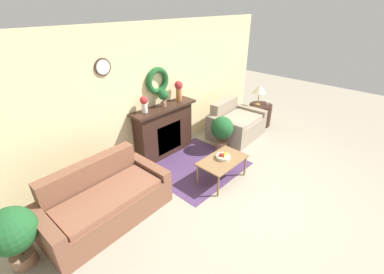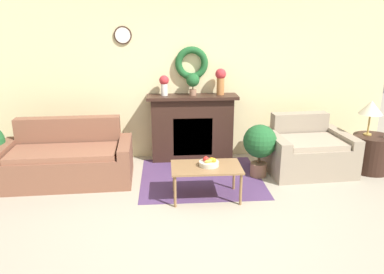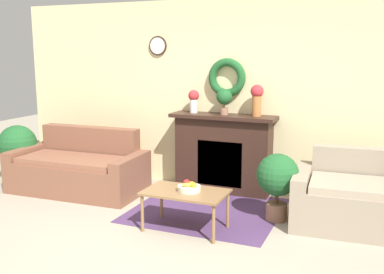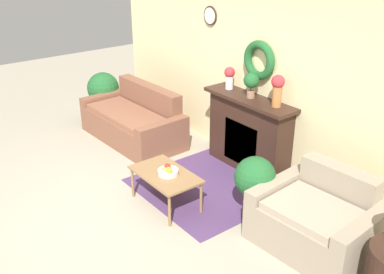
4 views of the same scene
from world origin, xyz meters
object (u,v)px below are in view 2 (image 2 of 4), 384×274
at_px(fruit_bowl, 209,163).
at_px(vase_on_mantel_right, 221,80).
at_px(loveseat_right, 307,151).
at_px(potted_plant_on_mantel, 193,81).
at_px(vase_on_mantel_left, 164,84).
at_px(fireplace, 192,127).
at_px(potted_plant_floor_by_loveseat, 260,144).
at_px(side_table_by_loveseat, 371,153).
at_px(table_lamp, 371,108).
at_px(couch_left, 67,160).
at_px(coffee_table, 206,169).

distance_m(fruit_bowl, vase_on_mantel_right, 1.76).
bearing_deg(loveseat_right, potted_plant_on_mantel, 156.48).
relative_size(vase_on_mantel_left, potted_plant_on_mantel, 0.91).
xyz_separation_m(fireplace, potted_plant_floor_by_loveseat, (0.95, -0.82, -0.05)).
height_order(side_table_by_loveseat, vase_on_mantel_left, vase_on_mantel_left).
relative_size(fruit_bowl, side_table_by_loveseat, 0.44).
bearing_deg(table_lamp, fruit_bowl, -162.61).
height_order(couch_left, potted_plant_on_mantel, potted_plant_on_mantel).
distance_m(vase_on_mantel_left, vase_on_mantel_right, 0.92).
distance_m(fruit_bowl, side_table_by_loveseat, 2.76).
distance_m(fireplace, vase_on_mantel_left, 0.87).
xyz_separation_m(couch_left, coffee_table, (1.98, -0.73, 0.09)).
relative_size(potted_plant_on_mantel, potted_plant_floor_by_loveseat, 0.45).
xyz_separation_m(side_table_by_loveseat, potted_plant_on_mantel, (-2.75, 0.73, 1.05)).
bearing_deg(table_lamp, potted_plant_on_mantel, 165.92).
relative_size(fruit_bowl, table_lamp, 0.48).
bearing_deg(fireplace, fruit_bowl, -85.74).
relative_size(fireplace, potted_plant_floor_by_loveseat, 1.85).
bearing_deg(side_table_by_loveseat, potted_plant_on_mantel, 165.12).
relative_size(fireplace, side_table_by_loveseat, 2.49).
bearing_deg(vase_on_mantel_right, couch_left, -161.81).
bearing_deg(coffee_table, vase_on_mantel_left, 109.18).
bearing_deg(potted_plant_floor_by_loveseat, vase_on_mantel_left, 149.47).
relative_size(loveseat_right, coffee_table, 1.44).
xyz_separation_m(table_lamp, vase_on_mantel_left, (-3.14, 0.69, 0.30)).
distance_m(side_table_by_loveseat, potted_plant_floor_by_loveseat, 1.82).
relative_size(fireplace, fruit_bowl, 5.70).
bearing_deg(vase_on_mantel_left, table_lamp, -12.41).
bearing_deg(table_lamp, vase_on_mantel_left, 167.59).
relative_size(couch_left, table_lamp, 3.55).
bearing_deg(coffee_table, loveseat_right, 27.13).
bearing_deg(vase_on_mantel_right, potted_plant_on_mantel, -177.48).
bearing_deg(loveseat_right, potted_plant_floor_by_loveseat, -171.14).
bearing_deg(vase_on_mantel_right, fireplace, -179.33).
bearing_deg(vase_on_mantel_left, couch_left, -151.79).
distance_m(couch_left, potted_plant_on_mantel, 2.30).
height_order(fruit_bowl, potted_plant_floor_by_loveseat, potted_plant_floor_by_loveseat).
xyz_separation_m(coffee_table, fruit_bowl, (0.04, 0.02, 0.09)).
bearing_deg(fruit_bowl, fireplace, 94.26).
bearing_deg(loveseat_right, vase_on_mantel_left, 159.92).
bearing_deg(fireplace, couch_left, -157.91).
bearing_deg(potted_plant_floor_by_loveseat, table_lamp, 4.55).
relative_size(loveseat_right, vase_on_mantel_left, 4.04).
bearing_deg(side_table_by_loveseat, loveseat_right, 174.21).
height_order(loveseat_right, potted_plant_on_mantel, potted_plant_on_mantel).
xyz_separation_m(fireplace, potted_plant_on_mantel, (0.01, -0.01, 0.78)).
bearing_deg(coffee_table, table_lamp, 17.45).
bearing_deg(potted_plant_on_mantel, coffee_table, -87.61).
bearing_deg(loveseat_right, table_lamp, -6.30).
distance_m(fruit_bowl, potted_plant_on_mantel, 1.70).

